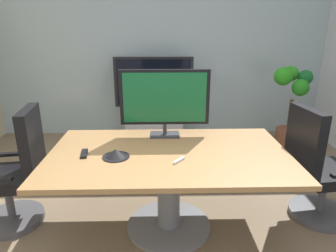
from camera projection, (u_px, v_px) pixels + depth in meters
ground_plane at (161, 241)px, 2.57m from camera, size 6.62×6.62×0.00m
wall_back_glass_partition at (159, 45)px, 4.77m from camera, size 5.36×0.10×2.90m
conference_table at (169, 172)px, 2.59m from camera, size 2.02×1.17×0.74m
office_chair_left at (17, 178)px, 2.70m from camera, size 0.62×0.60×1.09m
office_chair_right at (317, 174)px, 2.76m from camera, size 0.62×0.60×1.09m
tv_monitor at (165, 99)px, 2.81m from camera, size 0.84×0.18×0.64m
wall_display_unit at (154, 113)px, 4.75m from camera, size 1.20×0.36×1.31m
potted_plant at (291, 104)px, 4.32m from camera, size 0.57×0.47×1.21m
conference_phone at (116, 154)px, 2.43m from camera, size 0.22×0.22×0.07m
remote_control at (84, 154)px, 2.48m from camera, size 0.08×0.18×0.02m
whiteboard_marker at (179, 160)px, 2.35m from camera, size 0.10×0.11×0.02m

